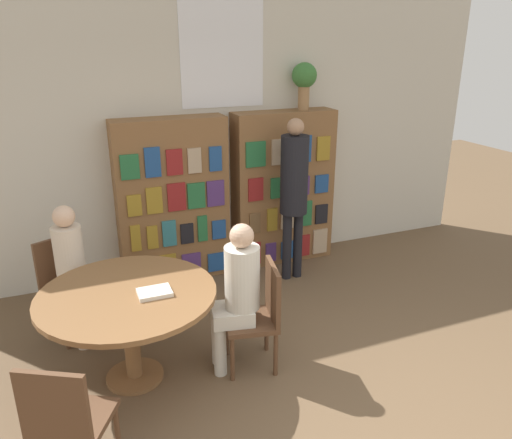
# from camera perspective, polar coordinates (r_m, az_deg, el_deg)

# --- Properties ---
(wall_back) EXTENTS (6.40, 0.07, 3.00)m
(wall_back) POSITION_cam_1_polar(r_m,az_deg,el_deg) (5.53, -3.76, 9.72)
(wall_back) COLOR beige
(wall_back) RESTS_ON ground_plane
(bookshelf_left) EXTENTS (1.16, 0.34, 1.75)m
(bookshelf_left) POSITION_cam_1_polar(r_m,az_deg,el_deg) (5.34, -9.49, 2.06)
(bookshelf_left) COLOR brown
(bookshelf_left) RESTS_ON ground_plane
(bookshelf_right) EXTENTS (1.16, 0.34, 1.75)m
(bookshelf_right) POSITION_cam_1_polar(r_m,az_deg,el_deg) (5.74, 3.11, 3.58)
(bookshelf_right) COLOR brown
(bookshelf_right) RESTS_ON ground_plane
(flower_vase) EXTENTS (0.27, 0.27, 0.50)m
(flower_vase) POSITION_cam_1_polar(r_m,az_deg,el_deg) (5.62, 5.53, 15.69)
(flower_vase) COLOR #997047
(flower_vase) RESTS_ON bookshelf_right
(reading_table) EXTENTS (1.31, 1.31, 0.75)m
(reading_table) POSITION_cam_1_polar(r_m,az_deg,el_deg) (3.85, -14.40, -9.53)
(reading_table) COLOR brown
(reading_table) RESTS_ON ground_plane
(chair_near_camera) EXTENTS (0.54, 0.54, 0.87)m
(chair_near_camera) POSITION_cam_1_polar(r_m,az_deg,el_deg) (3.21, -20.84, -20.56)
(chair_near_camera) COLOR brown
(chair_near_camera) RESTS_ON ground_plane
(chair_left_side) EXTENTS (0.53, 0.53, 0.87)m
(chair_left_side) POSITION_cam_1_polar(r_m,az_deg,el_deg) (4.71, -20.89, -6.73)
(chair_left_side) COLOR brown
(chair_left_side) RESTS_ON ground_plane
(chair_far_side) EXTENTS (0.47, 0.47, 0.87)m
(chair_far_side) POSITION_cam_1_polar(r_m,az_deg,el_deg) (3.98, 0.46, -10.48)
(chair_far_side) COLOR brown
(chair_far_side) RESTS_ON ground_plane
(seated_reader_left) EXTENTS (0.35, 0.39, 1.22)m
(seated_reader_left) POSITION_cam_1_polar(r_m,az_deg,el_deg) (4.48, -20.15, -5.20)
(seated_reader_left) COLOR beige
(seated_reader_left) RESTS_ON ground_plane
(seated_reader_right) EXTENTS (0.40, 0.33, 1.22)m
(seated_reader_right) POSITION_cam_1_polar(r_m,az_deg,el_deg) (3.84, -2.17, -7.99)
(seated_reader_right) COLOR beige
(seated_reader_right) RESTS_ON ground_plane
(librarian_standing) EXTENTS (0.29, 0.56, 1.75)m
(librarian_standing) POSITION_cam_1_polar(r_m,az_deg,el_deg) (5.20, 4.36, 4.04)
(librarian_standing) COLOR black
(librarian_standing) RESTS_ON ground_plane
(open_book_on_table) EXTENTS (0.24, 0.18, 0.03)m
(open_book_on_table) POSITION_cam_1_polar(r_m,az_deg,el_deg) (3.72, -11.52, -8.17)
(open_book_on_table) COLOR silver
(open_book_on_table) RESTS_ON reading_table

